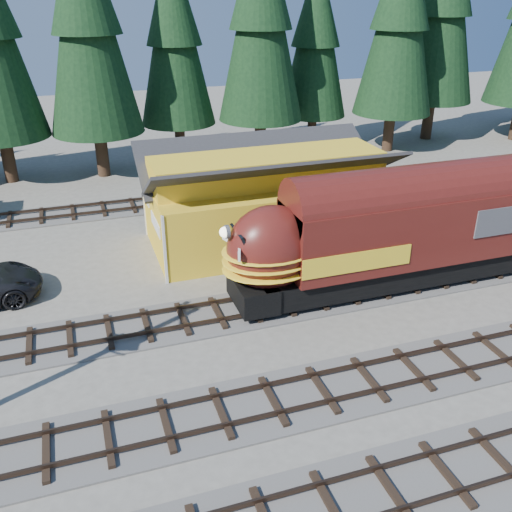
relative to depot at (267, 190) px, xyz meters
name	(u,v)px	position (x,y,z in m)	size (l,w,h in m)	color
ground	(357,348)	(0.00, -10.50, -2.96)	(120.00, 120.00, 0.00)	#6B665B
track_siding	(500,265)	(10.00, -6.50, -2.90)	(68.00, 3.20, 0.33)	#4C4947
track_spur	(70,214)	(-10.00, 7.50, -2.90)	(32.00, 3.20, 0.33)	#4C4947
depot	(267,190)	(0.00, 0.00, 0.00)	(12.80, 7.00, 5.30)	yellow
conifer_backdrop	(312,21)	(8.40, 14.16, 7.18)	(80.18, 23.03, 17.12)	black
locomotive	(389,237)	(3.42, -6.50, -0.44)	(15.82, 3.14, 4.30)	black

